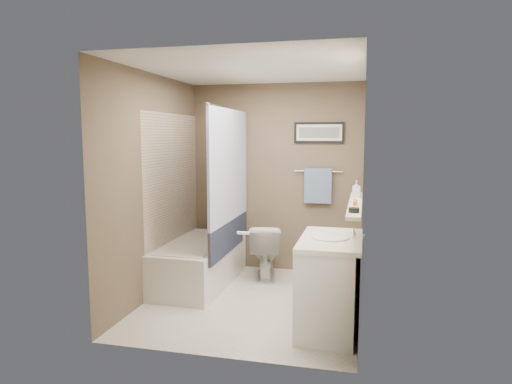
% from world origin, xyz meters
% --- Properties ---
extents(ground, '(2.50, 2.50, 0.00)m').
position_xyz_m(ground, '(0.00, 0.00, 0.00)').
color(ground, silver).
rests_on(ground, ground).
extents(ceiling, '(2.20, 2.50, 0.04)m').
position_xyz_m(ceiling, '(0.00, 0.00, 2.38)').
color(ceiling, white).
rests_on(ceiling, wall_back).
extents(wall_back, '(2.20, 0.04, 2.40)m').
position_xyz_m(wall_back, '(0.00, 1.23, 1.20)').
color(wall_back, brown).
rests_on(wall_back, ground).
extents(wall_front, '(2.20, 0.04, 2.40)m').
position_xyz_m(wall_front, '(0.00, -1.23, 1.20)').
color(wall_front, brown).
rests_on(wall_front, ground).
extents(wall_left, '(0.04, 2.50, 2.40)m').
position_xyz_m(wall_left, '(-1.08, 0.00, 1.20)').
color(wall_left, brown).
rests_on(wall_left, ground).
extents(wall_right, '(0.04, 2.50, 2.40)m').
position_xyz_m(wall_right, '(1.08, 0.00, 1.20)').
color(wall_right, brown).
rests_on(wall_right, ground).
extents(tile_surround, '(0.02, 1.55, 2.00)m').
position_xyz_m(tile_surround, '(-1.09, 0.50, 1.00)').
color(tile_surround, '#C6AE96').
rests_on(tile_surround, wall_left).
extents(curtain_rod, '(0.02, 1.55, 0.02)m').
position_xyz_m(curtain_rod, '(-0.40, 0.50, 2.05)').
color(curtain_rod, silver).
rests_on(curtain_rod, wall_left).
extents(curtain_upper, '(0.03, 1.45, 1.28)m').
position_xyz_m(curtain_upper, '(-0.40, 0.50, 1.40)').
color(curtain_upper, white).
rests_on(curtain_upper, curtain_rod).
extents(curtain_lower, '(0.03, 1.45, 0.36)m').
position_xyz_m(curtain_lower, '(-0.40, 0.50, 0.58)').
color(curtain_lower, '#232B42').
rests_on(curtain_lower, curtain_rod).
extents(mirror, '(0.02, 1.60, 1.00)m').
position_xyz_m(mirror, '(1.09, -0.15, 1.62)').
color(mirror, silver).
rests_on(mirror, wall_right).
extents(shelf, '(0.12, 1.60, 0.03)m').
position_xyz_m(shelf, '(1.04, -0.15, 1.10)').
color(shelf, silver).
rests_on(shelf, wall_right).
extents(towel_bar, '(0.60, 0.02, 0.02)m').
position_xyz_m(towel_bar, '(0.55, 1.22, 1.30)').
color(towel_bar, silver).
rests_on(towel_bar, wall_back).
extents(towel, '(0.34, 0.05, 0.44)m').
position_xyz_m(towel, '(0.55, 1.20, 1.12)').
color(towel, '#8DABCD').
rests_on(towel, towel_bar).
extents(art_frame, '(0.62, 0.02, 0.26)m').
position_xyz_m(art_frame, '(0.55, 1.23, 1.78)').
color(art_frame, black).
rests_on(art_frame, wall_back).
extents(art_mat, '(0.56, 0.00, 0.20)m').
position_xyz_m(art_mat, '(0.55, 1.22, 1.78)').
color(art_mat, white).
rests_on(art_mat, art_frame).
extents(art_image, '(0.50, 0.00, 0.13)m').
position_xyz_m(art_image, '(0.55, 1.22, 1.78)').
color(art_image, '#595959').
rests_on(art_image, art_mat).
extents(door, '(0.80, 0.02, 2.00)m').
position_xyz_m(door, '(0.55, -1.24, 1.00)').
color(door, silver).
rests_on(door, wall_front).
extents(door_handle, '(0.10, 0.02, 0.02)m').
position_xyz_m(door_handle, '(0.22, -1.19, 1.00)').
color(door_handle, silver).
rests_on(door_handle, door).
extents(bathtub, '(0.74, 1.52, 0.50)m').
position_xyz_m(bathtub, '(-0.75, 0.42, 0.25)').
color(bathtub, white).
rests_on(bathtub, ground).
extents(tub_rim, '(0.56, 1.36, 0.02)m').
position_xyz_m(tub_rim, '(-0.75, 0.42, 0.50)').
color(tub_rim, beige).
rests_on(tub_rim, bathtub).
extents(toilet, '(0.49, 0.71, 0.67)m').
position_xyz_m(toilet, '(-0.05, 0.84, 0.34)').
color(toilet, silver).
rests_on(toilet, ground).
extents(vanity, '(0.57, 0.94, 0.80)m').
position_xyz_m(vanity, '(0.85, -0.50, 0.40)').
color(vanity, white).
rests_on(vanity, ground).
extents(countertop, '(0.54, 0.96, 0.04)m').
position_xyz_m(countertop, '(0.84, -0.50, 0.82)').
color(countertop, silver).
rests_on(countertop, vanity).
extents(sink_basin, '(0.34, 0.34, 0.01)m').
position_xyz_m(sink_basin, '(0.83, -0.50, 0.85)').
color(sink_basin, white).
rests_on(sink_basin, countertop).
extents(faucet_spout, '(0.02, 0.02, 0.10)m').
position_xyz_m(faucet_spout, '(1.03, -0.50, 0.89)').
color(faucet_spout, silver).
rests_on(faucet_spout, countertop).
extents(faucet_knob, '(0.05, 0.05, 0.05)m').
position_xyz_m(faucet_knob, '(1.03, -0.40, 0.87)').
color(faucet_knob, silver).
rests_on(faucet_knob, countertop).
extents(candle_bowl_near, '(0.09, 0.09, 0.04)m').
position_xyz_m(candle_bowl_near, '(1.04, -0.73, 1.14)').
color(candle_bowl_near, black).
rests_on(candle_bowl_near, shelf).
extents(hair_brush_front, '(0.04, 0.22, 0.04)m').
position_xyz_m(hair_brush_front, '(1.04, -0.26, 1.14)').
color(hair_brush_front, '#D14E1D').
rests_on(hair_brush_front, shelf).
extents(pink_comb, '(0.04, 0.16, 0.01)m').
position_xyz_m(pink_comb, '(1.04, 0.00, 1.12)').
color(pink_comb, pink).
rests_on(pink_comb, shelf).
extents(glass_jar, '(0.08, 0.08, 0.10)m').
position_xyz_m(glass_jar, '(1.04, 0.39, 1.17)').
color(glass_jar, silver).
rests_on(glass_jar, shelf).
extents(soap_bottle, '(0.08, 0.08, 0.17)m').
position_xyz_m(soap_bottle, '(1.04, 0.23, 1.20)').
color(soap_bottle, '#999999').
rests_on(soap_bottle, shelf).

